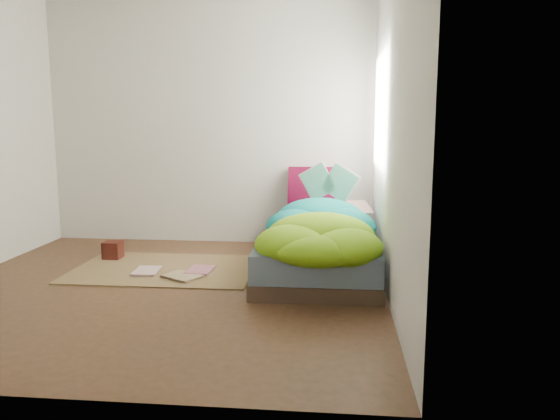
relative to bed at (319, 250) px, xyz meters
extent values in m
cube|color=#3D2D17|center=(-1.22, -0.72, -0.17)|extent=(3.50, 3.50, 0.00)
cube|color=silver|center=(-1.22, 1.03, 1.13)|extent=(3.50, 0.04, 2.60)
cube|color=silver|center=(-1.22, -2.47, 1.13)|extent=(3.50, 0.04, 2.60)
cube|color=silver|center=(0.53, -0.72, 1.13)|extent=(0.04, 3.50, 2.60)
cube|color=white|center=(0.52, 0.18, 1.23)|extent=(0.01, 1.00, 1.20)
cube|color=#3D2F21|center=(0.00, 0.00, -0.11)|extent=(1.00, 2.00, 0.12)
cube|color=slate|center=(0.00, 0.00, 0.06)|extent=(0.98, 1.96, 0.22)
cube|color=brown|center=(-1.37, -0.17, -0.16)|extent=(1.60, 1.10, 0.01)
cube|color=silver|center=(0.17, 0.58, 0.24)|extent=(0.68, 0.49, 0.14)
cube|color=#4A0424|center=(-0.11, 0.90, 0.42)|extent=(0.49, 0.16, 0.49)
cube|color=#3A130D|center=(-1.98, 0.14, -0.08)|extent=(0.16, 0.16, 0.16)
imported|color=silver|center=(-1.59, -0.32, -0.15)|extent=(0.23, 0.30, 0.02)
imported|color=#C47183|center=(-1.13, -0.25, -0.14)|extent=(0.24, 0.30, 0.03)
imported|color=tan|center=(-1.19, -0.55, -0.14)|extent=(0.38, 0.35, 0.02)
camera|label=1|loc=(0.12, -4.78, 1.14)|focal=35.00mm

